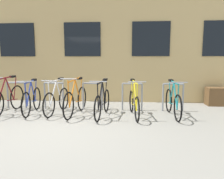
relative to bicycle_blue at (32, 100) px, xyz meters
The scene contains 11 objects.
ground_plane 1.83m from the bicycle_blue, 51.37° to the right, with size 42.00×42.00×0.00m, color gray.
storefront_building 5.00m from the bicycle_blue, 75.58° to the left, with size 28.00×5.10×5.21m.
bike_rack 1.19m from the bicycle_blue, 25.15° to the left, with size 6.63×0.05×0.84m.
bicycle_blue is the anchor object (origin of this frame).
bicycle_black 2.07m from the bicycle_blue, ahead, with size 0.44×1.74×1.02m.
bicycle_maroon 0.71m from the bicycle_blue, behind, with size 0.44×1.82×1.09m.
bicycle_orange 1.30m from the bicycle_blue, ahead, with size 0.44×1.81×1.07m.
bicycle_teal 3.96m from the bicycle_blue, ahead, with size 0.44×1.69×1.00m.
bicycle_white 0.72m from the bicycle_blue, ahead, with size 0.44×1.65×1.01m.
bicycle_yellow 2.92m from the bicycle_blue, ahead, with size 0.44×1.67×1.01m.
planter_box 5.91m from the bicycle_blue, 14.25° to the left, with size 0.70×0.44×0.60m, color brown.
Camera 1 is at (1.65, -4.42, 1.52)m, focal length 34.21 mm.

